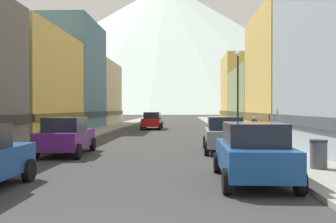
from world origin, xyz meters
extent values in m
cube|color=gray|center=(-6.25, 35.00, 0.07)|extent=(2.50, 100.00, 0.15)
cube|color=gray|center=(6.25, 35.00, 0.07)|extent=(2.50, 100.00, 0.15)
cube|color=#D8B259|center=(-11.16, 23.88, 4.10)|extent=(7.32, 11.87, 8.19)
cube|color=brown|center=(-11.16, 23.88, 1.60)|extent=(7.62, 11.87, 0.50)
cube|color=slate|center=(-10.75, 35.00, 5.68)|extent=(6.50, 10.03, 11.36)
cube|color=#22333F|center=(-10.75, 35.00, 1.60)|extent=(6.80, 10.03, 0.50)
cube|color=beige|center=(-11.15, 45.80, 4.18)|extent=(7.31, 11.20, 8.37)
cube|color=#595444|center=(-11.15, 45.80, 1.60)|extent=(7.61, 11.20, 0.50)
cube|color=#D8B259|center=(12.23, 25.68, 4.95)|extent=(9.46, 10.78, 9.91)
cube|color=brown|center=(12.23, 25.68, 1.60)|extent=(9.76, 10.78, 0.50)
cube|color=#8C9966|center=(10.77, 38.12, 3.35)|extent=(6.54, 13.67, 6.71)
cube|color=#3F442D|center=(10.77, 38.12, 1.60)|extent=(6.84, 13.67, 0.50)
cube|color=#D8B259|center=(12.18, 49.91, 4.87)|extent=(9.37, 9.50, 9.74)
cube|color=brown|center=(12.18, 49.91, 1.60)|extent=(9.67, 9.50, 0.50)
cylinder|color=black|center=(-2.89, 6.27, 0.34)|extent=(0.23, 0.68, 0.68)
cube|color=#591E72|center=(-3.80, 12.85, 0.74)|extent=(2.03, 4.48, 0.80)
cube|color=#1E232D|center=(-3.79, 12.60, 1.46)|extent=(1.69, 2.27, 0.64)
cylinder|color=black|center=(-4.79, 14.46, 0.34)|extent=(0.25, 0.69, 0.68)
cylinder|color=black|center=(-2.95, 14.54, 0.34)|extent=(0.25, 0.69, 0.68)
cylinder|color=black|center=(-4.65, 11.16, 0.34)|extent=(0.25, 0.69, 0.68)
cylinder|color=black|center=(-2.81, 11.24, 0.34)|extent=(0.25, 0.69, 0.68)
cube|color=#19478C|center=(3.80, 6.47, 0.74)|extent=(1.89, 4.42, 0.80)
cube|color=#1E232D|center=(3.80, 6.22, 1.46)|extent=(1.62, 2.22, 0.64)
cylinder|color=black|center=(2.90, 8.13, 0.34)|extent=(0.23, 0.68, 0.68)
cylinder|color=black|center=(4.74, 8.11, 0.34)|extent=(0.23, 0.68, 0.68)
cylinder|color=black|center=(2.86, 4.83, 0.34)|extent=(0.23, 0.68, 0.68)
cylinder|color=black|center=(4.70, 4.81, 0.34)|extent=(0.23, 0.68, 0.68)
cube|color=slate|center=(3.80, 14.38, 0.74)|extent=(1.99, 4.46, 0.80)
cube|color=#1E232D|center=(3.79, 14.14, 1.46)|extent=(1.67, 2.25, 0.64)
cylinder|color=black|center=(2.94, 16.06, 0.34)|extent=(0.24, 0.69, 0.68)
cylinder|color=black|center=(4.77, 16.00, 0.34)|extent=(0.24, 0.69, 0.68)
cylinder|color=black|center=(2.83, 12.77, 0.34)|extent=(0.24, 0.69, 0.68)
cylinder|color=black|center=(4.66, 12.71, 0.34)|extent=(0.24, 0.69, 0.68)
cube|color=#B28419|center=(-1.60, 35.60, 0.74)|extent=(1.84, 4.40, 0.80)
cube|color=#1E232D|center=(-1.60, 35.85, 1.46)|extent=(1.60, 2.20, 0.64)
cylinder|color=black|center=(-0.68, 33.95, 0.34)|extent=(0.22, 0.68, 0.68)
cylinder|color=black|center=(-2.52, 33.95, 0.34)|extent=(0.22, 0.68, 0.68)
cylinder|color=black|center=(-0.68, 37.25, 0.34)|extent=(0.22, 0.68, 0.68)
cylinder|color=black|center=(-2.52, 37.25, 0.34)|extent=(0.22, 0.68, 0.68)
cube|color=#9E1111|center=(-1.60, 34.85, 0.74)|extent=(1.84, 4.40, 0.80)
cube|color=#1E232D|center=(-1.60, 35.10, 1.46)|extent=(1.60, 2.20, 0.64)
cylinder|color=black|center=(-0.68, 33.20, 0.34)|extent=(0.22, 0.68, 0.68)
cylinder|color=black|center=(-2.52, 33.20, 0.34)|extent=(0.22, 0.68, 0.68)
cylinder|color=black|center=(-0.68, 36.50, 0.34)|extent=(0.22, 0.68, 0.68)
cylinder|color=black|center=(-2.52, 36.50, 0.34)|extent=(0.22, 0.68, 0.68)
cylinder|color=#4C5156|center=(6.35, 8.21, 0.60)|extent=(0.56, 0.56, 0.90)
cylinder|color=#2D2D33|center=(6.35, 8.21, 1.09)|extent=(0.59, 0.59, 0.08)
cylinder|color=gray|center=(-7.00, 19.25, 0.33)|extent=(0.44, 0.44, 0.35)
sphere|color=#1F5E25|center=(-7.00, 19.25, 0.74)|extent=(0.59, 0.59, 0.59)
cylinder|color=gray|center=(7.00, 19.56, 0.32)|extent=(0.55, 0.55, 0.34)
sphere|color=#357E36|center=(7.00, 19.56, 0.70)|extent=(0.52, 0.52, 0.52)
cylinder|color=gray|center=(-7.00, 12.89, 0.35)|extent=(0.50, 0.50, 0.40)
sphere|color=#266534|center=(-7.00, 12.89, 0.83)|extent=(0.70, 0.70, 0.70)
cylinder|color=navy|center=(6.25, 19.49, 0.82)|extent=(0.36, 0.36, 1.34)
sphere|color=tan|center=(6.25, 19.49, 1.59)|extent=(0.21, 0.21, 0.21)
cylinder|color=black|center=(5.35, 20.47, 2.90)|extent=(0.12, 0.12, 5.50)
sphere|color=white|center=(5.35, 20.47, 5.83)|extent=(0.36, 0.36, 0.36)
cone|color=silver|center=(-10.23, 260.00, 44.74)|extent=(273.37, 273.37, 89.48)
camera|label=1|loc=(1.75, -4.91, 2.20)|focal=40.59mm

